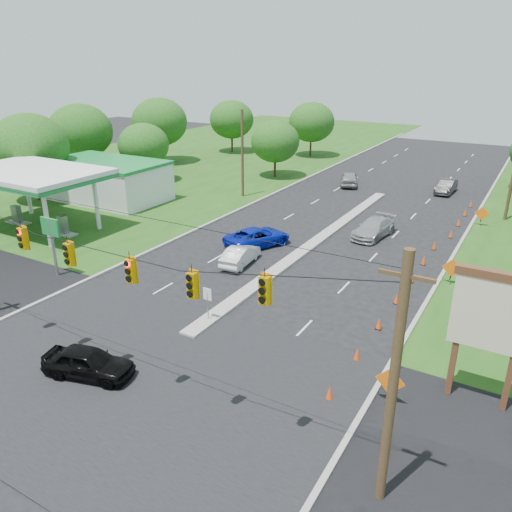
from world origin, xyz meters
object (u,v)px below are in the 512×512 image
Objects in this scene: black_sedan at (88,363)px; white_sedan at (240,255)px; blue_pickup at (258,237)px; gas_station at (96,179)px; pylon_sign at (499,320)px.

black_sedan is 15.06m from white_sedan.
black_sedan is 18.94m from blue_pickup.
white_sedan is 3.92m from blue_pickup.
gas_station is at bearing 30.75° from black_sedan.
black_sedan is at bearing 119.78° from blue_pickup.
pylon_sign is 1.14× the size of blue_pickup.
white_sedan is (-1.09, 15.02, -0.05)m from black_sedan.
black_sedan is (-16.09, -7.21, -3.27)m from pylon_sign.
pylon_sign is at bearing 171.17° from blue_pickup.
gas_station is 21.78m from white_sedan.
black_sedan is at bearing -44.19° from gas_station.
white_sedan is at bearing -10.92° from black_sedan.
black_sedan is (21.87, -21.26, -1.85)m from gas_station.
pylon_sign is at bearing -20.31° from gas_station.
pylon_sign is at bearing 149.11° from white_sedan.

